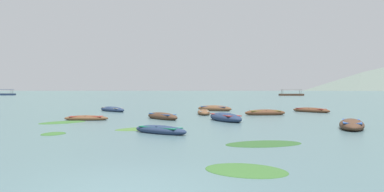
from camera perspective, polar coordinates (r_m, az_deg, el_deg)
ground_plane at (r=1507.59m, az=-1.39°, el=0.86°), size 6000.00×6000.00×0.00m
mountain_1 at (r=2254.56m, az=-22.21°, el=8.48°), size 1522.76×1522.76×600.69m
mountain_2 at (r=1980.93m, az=2.14°, el=7.92°), size 1457.42×1457.42×485.43m
rowboat_0 at (r=21.48m, az=23.82°, el=-4.15°), size 2.75×4.23×0.63m
rowboat_1 at (r=35.83m, az=18.20°, el=-2.15°), size 3.20×3.80×0.54m
rowboat_2 at (r=26.02m, az=-16.30°, el=-3.37°), size 3.01×0.95×0.42m
rowboat_3 at (r=36.14m, az=-12.45°, el=-2.08°), size 3.56×4.07×0.58m
rowboat_4 at (r=17.51m, az=-5.01°, el=-5.37°), size 3.04×2.66×0.48m
rowboat_5 at (r=36.37m, az=3.56°, el=-1.99°), size 3.81×2.95×0.68m
rowboat_6 at (r=30.70m, az=11.42°, el=-2.61°), size 3.54×1.40×0.59m
rowboat_7 at (r=30.89m, az=1.85°, el=-2.60°), size 1.05×3.40×0.53m
rowboat_8 at (r=26.01m, az=-4.71°, el=-3.23°), size 2.91×3.55×0.59m
rowboat_9 at (r=24.52m, az=5.26°, el=-3.42°), size 2.59×4.15×0.68m
ferry_0 at (r=160.36m, az=-27.69°, el=0.25°), size 9.68×5.37×2.54m
ferry_1 at (r=136.61m, az=15.35°, el=0.23°), size 8.76×3.26×2.54m
weed_patch_0 at (r=9.62m, az=8.45°, el=-11.52°), size 2.72×2.53×0.14m
weed_patch_1 at (r=18.38m, az=-20.96°, el=-5.60°), size 1.32×1.59×0.14m
weed_patch_2 at (r=24.59m, az=-19.67°, el=-3.95°), size 3.40×3.41×0.14m
weed_patch_5 at (r=14.30m, az=11.25°, el=-7.42°), size 3.41×2.34×0.14m
weed_patch_6 at (r=19.53m, az=-7.72°, el=-5.16°), size 3.40×2.70×0.14m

